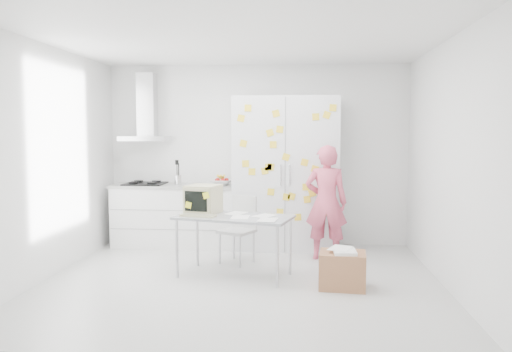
# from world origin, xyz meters

# --- Properties ---
(floor) EXTENTS (4.50, 4.00, 0.02)m
(floor) POSITION_xyz_m (0.00, 0.00, -0.01)
(floor) COLOR silver
(floor) RESTS_ON ground
(walls) EXTENTS (4.52, 4.01, 2.70)m
(walls) POSITION_xyz_m (0.00, 0.72, 1.35)
(walls) COLOR white
(walls) RESTS_ON ground
(ceiling) EXTENTS (4.50, 4.00, 0.02)m
(ceiling) POSITION_xyz_m (0.00, 0.00, 2.70)
(ceiling) COLOR white
(ceiling) RESTS_ON walls
(counter_run) EXTENTS (1.84, 0.63, 1.28)m
(counter_run) POSITION_xyz_m (-1.20, 1.70, 0.47)
(counter_run) COLOR white
(counter_run) RESTS_ON ground
(range_hood) EXTENTS (0.70, 0.48, 1.01)m
(range_hood) POSITION_xyz_m (-1.65, 1.84, 1.96)
(range_hood) COLOR silver
(range_hood) RESTS_ON walls
(tall_cabinet) EXTENTS (1.50, 0.68, 2.20)m
(tall_cabinet) POSITION_xyz_m (0.45, 1.67, 1.10)
(tall_cabinet) COLOR silver
(tall_cabinet) RESTS_ON ground
(person) EXTENTS (0.59, 0.41, 1.53)m
(person) POSITION_xyz_m (1.01, 1.10, 0.76)
(person) COLOR #DC5571
(person) RESTS_ON ground
(desk) EXTENTS (1.45, 0.96, 1.06)m
(desk) POSITION_xyz_m (-0.36, 0.29, 0.80)
(desk) COLOR #9EA1A8
(desk) RESTS_ON ground
(chair) EXTENTS (0.53, 0.53, 0.86)m
(chair) POSITION_xyz_m (-0.12, 0.84, 0.49)
(chair) COLOR #BCBCB9
(chair) RESTS_ON ground
(cardboard_box) EXTENTS (0.53, 0.44, 0.43)m
(cardboard_box) POSITION_xyz_m (1.13, -0.15, 0.20)
(cardboard_box) COLOR #A76F48
(cardboard_box) RESTS_ON ground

